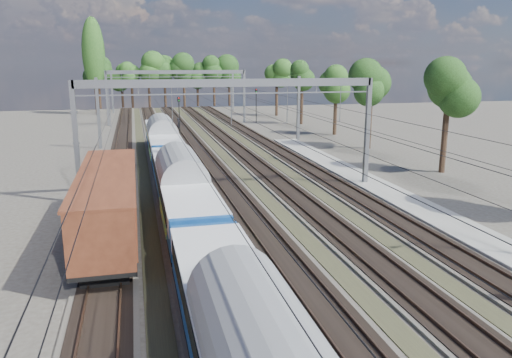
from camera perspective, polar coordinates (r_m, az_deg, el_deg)
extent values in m
cube|color=#47423A|center=(53.92, -15.27, 1.86)|extent=(3.00, 130.00, 0.15)
cube|color=black|center=(53.90, -15.28, 1.96)|extent=(2.50, 130.00, 0.06)
cube|color=#473326|center=(53.91, -16.05, 2.02)|extent=(0.08, 130.00, 0.14)
cube|color=#473326|center=(53.87, -14.52, 2.10)|extent=(0.08, 130.00, 0.14)
cube|color=#47423A|center=(53.96, -10.50, 2.11)|extent=(3.00, 130.00, 0.15)
cube|color=black|center=(53.95, -10.50, 2.21)|extent=(2.50, 130.00, 0.06)
cube|color=#473326|center=(53.89, -11.27, 2.28)|extent=(0.08, 130.00, 0.14)
cube|color=#473326|center=(53.97, -9.74, 2.35)|extent=(0.08, 130.00, 0.14)
cube|color=#47423A|center=(54.38, -5.76, 2.35)|extent=(3.00, 130.00, 0.15)
cube|color=black|center=(54.36, -5.76, 2.45)|extent=(2.50, 130.00, 0.06)
cube|color=#473326|center=(54.25, -6.52, 2.52)|extent=(0.08, 130.00, 0.14)
cube|color=#473326|center=(54.44, -5.01, 2.59)|extent=(0.08, 130.00, 0.14)
cube|color=#47423A|center=(55.16, -1.12, 2.57)|extent=(3.00, 130.00, 0.15)
cube|color=black|center=(55.14, -1.12, 2.66)|extent=(2.50, 130.00, 0.06)
cube|color=#473326|center=(54.98, -1.86, 2.73)|extent=(0.08, 130.00, 0.14)
cube|color=#473326|center=(55.28, -0.39, 2.80)|extent=(0.08, 130.00, 0.14)
cube|color=#47423A|center=(56.29, 3.36, 2.76)|extent=(3.00, 130.00, 0.15)
cube|color=black|center=(56.27, 3.36, 2.86)|extent=(2.50, 130.00, 0.06)
cube|color=#473326|center=(56.05, 2.66, 2.93)|extent=(0.08, 130.00, 0.14)
cube|color=#473326|center=(56.47, 4.06, 2.99)|extent=(0.08, 130.00, 0.14)
cube|color=#342E22|center=(53.90, -12.88, 1.93)|extent=(1.10, 130.00, 0.05)
cube|color=#342E22|center=(54.13, -8.12, 2.18)|extent=(1.10, 130.00, 0.05)
cube|color=#342E22|center=(54.73, -3.42, 2.41)|extent=(1.10, 130.00, 0.05)
cube|color=#342E22|center=(55.69, 1.14, 2.62)|extent=(1.10, 130.00, 0.05)
cube|color=gray|center=(35.38, 20.08, -4.17)|extent=(3.00, 70.00, 0.30)
cube|color=slate|center=(38.59, -19.86, 3.88)|extent=(0.35, 0.35, 9.00)
cube|color=slate|center=(42.70, 12.59, 5.17)|extent=(0.35, 0.35, 9.00)
cube|color=slate|center=(38.65, -2.88, 10.91)|extent=(23.00, 0.35, 0.60)
cube|color=slate|center=(86.23, -16.65, 8.81)|extent=(0.35, 0.35, 9.00)
cube|color=slate|center=(88.14, -1.36, 9.43)|extent=(0.35, 0.35, 9.00)
cube|color=slate|center=(86.25, -9.03, 11.99)|extent=(23.00, 0.35, 0.60)
cube|color=slate|center=(63.36, -17.58, 7.15)|extent=(0.35, 0.35, 8.50)
cube|color=slate|center=(108.18, -16.11, 9.48)|extent=(0.35, 0.35, 8.50)
cube|color=slate|center=(66.63, 4.87, 7.97)|extent=(0.35, 0.35, 8.50)
cube|color=slate|center=(110.13, -2.66, 10.03)|extent=(0.35, 0.35, 8.50)
cylinder|color=black|center=(53.17, -15.63, 7.60)|extent=(0.03, 130.00, 0.03)
cylinder|color=black|center=(53.09, -15.70, 8.78)|extent=(0.03, 130.00, 0.03)
cylinder|color=black|center=(53.21, -10.74, 7.85)|extent=(0.03, 130.00, 0.03)
cylinder|color=black|center=(53.13, -10.79, 9.03)|extent=(0.03, 130.00, 0.03)
cylinder|color=black|center=(53.64, -5.89, 8.05)|extent=(0.03, 130.00, 0.03)
cylinder|color=black|center=(53.55, -5.92, 9.22)|extent=(0.03, 130.00, 0.03)
cylinder|color=black|center=(54.43, -1.15, 8.19)|extent=(0.03, 130.00, 0.03)
cylinder|color=black|center=(54.34, -1.15, 9.35)|extent=(0.03, 130.00, 0.03)
cylinder|color=black|center=(55.57, 3.43, 8.27)|extent=(0.03, 130.00, 0.03)
cylinder|color=black|center=(55.49, 3.45, 9.40)|extent=(0.03, 130.00, 0.03)
cylinder|color=black|center=(119.91, -17.44, 9.22)|extent=(0.56, 0.56, 6.47)
sphere|color=#1C3312|center=(119.72, -17.61, 11.68)|extent=(5.24, 5.24, 5.24)
cylinder|color=black|center=(118.71, -15.38, 9.29)|extent=(0.56, 0.56, 6.38)
sphere|color=#1C3312|center=(118.52, -15.53, 11.75)|extent=(4.70, 4.70, 4.70)
cylinder|color=black|center=(119.33, -13.50, 9.66)|extent=(0.56, 0.56, 7.39)
sphere|color=#1C3312|center=(119.16, -13.65, 12.49)|extent=(5.20, 5.20, 5.20)
cylinder|color=black|center=(118.74, -11.90, 9.69)|extent=(0.56, 0.56, 7.28)
sphere|color=#1C3312|center=(118.56, -12.03, 12.50)|extent=(5.43, 5.43, 5.43)
cylinder|color=black|center=(120.23, -10.51, 9.76)|extent=(0.56, 0.56, 7.14)
sphere|color=#1C3312|center=(120.05, -10.63, 12.48)|extent=(4.26, 4.26, 4.26)
cylinder|color=black|center=(121.71, -8.63, 9.87)|extent=(0.56, 0.56, 7.16)
sphere|color=#1C3312|center=(121.53, -8.73, 12.57)|extent=(4.69, 4.69, 4.69)
cylinder|color=black|center=(122.39, -6.64, 9.82)|extent=(0.56, 0.56, 6.62)
sphere|color=#1C3312|center=(122.21, -6.71, 12.30)|extent=(4.01, 4.01, 4.01)
cylinder|color=black|center=(121.14, -5.30, 9.72)|extent=(0.56, 0.56, 6.21)
sphere|color=#1C3312|center=(120.95, -5.35, 12.07)|extent=(4.05, 4.05, 4.05)
cylinder|color=black|center=(121.57, -3.02, 9.75)|extent=(0.56, 0.56, 6.11)
sphere|color=#1C3312|center=(121.38, -3.05, 12.05)|extent=(4.68, 4.68, 4.68)
cylinder|color=black|center=(48.50, 21.03, 3.36)|extent=(0.56, 0.56, 5.37)
sphere|color=#1C3312|center=(48.02, 21.45, 8.42)|extent=(3.72, 3.72, 3.72)
cylinder|color=black|center=(62.68, 13.03, 6.32)|extent=(0.56, 0.56, 6.24)
sphere|color=#1C3312|center=(62.31, 13.27, 10.89)|extent=(4.43, 4.43, 4.43)
cylinder|color=black|center=(72.42, 9.54, 7.45)|extent=(0.56, 0.56, 6.50)
sphere|color=#1C3312|center=(72.11, 9.69, 11.57)|extent=(3.62, 3.62, 3.62)
cylinder|color=black|center=(85.57, 6.07, 8.01)|extent=(0.56, 0.56, 5.31)
sphere|color=#1C3312|center=(85.30, 6.14, 10.85)|extent=(4.85, 4.85, 4.85)
cylinder|color=black|center=(98.90, 2.49, 8.95)|extent=(0.56, 0.56, 6.00)
sphere|color=#1C3312|center=(98.67, 2.52, 11.73)|extent=(4.32, 4.32, 4.32)
cylinder|color=black|center=(106.21, -17.93, 11.33)|extent=(0.70, 0.70, 16.00)
ellipsoid|color=#20501A|center=(106.20, -18.09, 13.48)|extent=(4.40, 4.40, 14.08)
cube|color=black|center=(20.69, -4.58, -14.57)|extent=(2.11, 3.16, 0.84)
cylinder|color=#929598|center=(13.12, 0.66, -19.21)|extent=(2.99, 21.09, 2.99)
cube|color=black|center=(26.97, -6.96, -7.83)|extent=(2.11, 3.16, 0.84)
cube|color=black|center=(41.04, -9.43, -0.58)|extent=(2.11, 3.16, 0.84)
cube|color=navy|center=(33.52, -8.54, -0.86)|extent=(2.95, 21.09, 2.00)
cube|color=silver|center=(33.40, -8.57, 0.01)|extent=(3.04, 20.24, 1.00)
cube|color=black|center=(33.56, -5.98, 0.15)|extent=(0.04, 17.93, 0.74)
cube|color=#FFF50D|center=(29.20, -7.66, -4.01)|extent=(3.06, 5.90, 0.74)
cylinder|color=#929598|center=(33.29, -8.60, 0.81)|extent=(2.99, 21.09, 2.99)
cube|color=black|center=(47.79, -10.08, 1.33)|extent=(2.11, 3.16, 0.84)
cube|color=black|center=(62.30, -10.99, 4.02)|extent=(2.11, 3.16, 0.84)
cube|color=navy|center=(54.78, -10.66, 4.48)|extent=(2.95, 21.09, 2.00)
cube|color=silver|center=(54.70, -10.68, 5.03)|extent=(3.04, 20.24, 1.00)
cube|color=black|center=(54.80, -9.08, 5.11)|extent=(0.04, 17.93, 0.74)
cube|color=#FFF50D|center=(50.29, -10.33, 3.13)|extent=(3.06, 5.90, 0.74)
cylinder|color=#929598|center=(54.64, -10.70, 5.52)|extent=(2.99, 21.09, 2.99)
cube|color=black|center=(25.47, -16.78, -9.68)|extent=(2.20, 2.86, 0.77)
cube|color=black|center=(35.65, -15.96, -3.07)|extent=(2.20, 2.86, 0.77)
cube|color=black|center=(30.36, -16.36, -4.94)|extent=(2.97, 15.38, 0.22)
cube|color=#502515|center=(29.93, -16.55, -2.14)|extent=(2.97, 15.38, 2.86)
cube|color=#502515|center=(29.59, -16.73, 0.63)|extent=(3.19, 15.38, 0.13)
imported|color=black|center=(78.81, -8.85, 6.25)|extent=(0.52, 0.73, 1.91)
cylinder|color=black|center=(72.11, -8.74, 6.80)|extent=(0.14, 0.14, 4.84)
cube|color=black|center=(71.86, -8.82, 8.98)|extent=(0.39, 0.31, 0.68)
sphere|color=red|center=(71.73, -8.82, 9.13)|extent=(0.15, 0.15, 0.15)
sphere|color=#0C9919|center=(71.75, -8.81, 8.86)|extent=(0.15, 0.15, 0.15)
cylinder|color=black|center=(86.81, 0.02, 8.11)|extent=(0.14, 0.14, 5.16)
cube|color=black|center=(86.60, 0.02, 10.05)|extent=(0.38, 0.26, 0.72)
sphere|color=red|center=(86.46, 0.04, 10.18)|extent=(0.17, 0.17, 0.17)
sphere|color=#0C9919|center=(86.48, 0.04, 9.94)|extent=(0.17, 0.17, 0.17)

